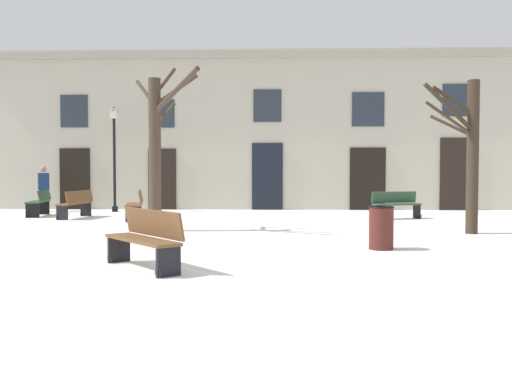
# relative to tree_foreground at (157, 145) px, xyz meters

# --- Properties ---
(ground_plane) EXTENTS (36.62, 36.62, 0.00)m
(ground_plane) POSITION_rel_tree_foreground_xyz_m (2.53, -2.66, -2.19)
(ground_plane) COLOR white
(building_facade) EXTENTS (22.89, 0.60, 6.11)m
(building_facade) POSITION_rel_tree_foreground_xyz_m (2.54, 7.76, 0.91)
(building_facade) COLOR #BCB29E
(building_facade) RESTS_ON ground
(tree_foreground) EXTENTS (2.02, 2.17, 4.22)m
(tree_foreground) POSITION_rel_tree_foreground_xyz_m (0.00, 0.00, 0.00)
(tree_foreground) COLOR #423326
(tree_foreground) RESTS_ON ground
(tree_near_facade) EXTENTS (1.52, 1.16, 3.73)m
(tree_near_facade) POSITION_rel_tree_foreground_xyz_m (7.71, -0.33, -0.17)
(tree_near_facade) COLOR #382B1E
(tree_near_facade) RESTS_ON ground
(streetlamp) EXTENTS (0.30, 0.30, 3.81)m
(streetlamp) POSITION_rel_tree_foreground_xyz_m (-2.86, 6.33, 0.14)
(streetlamp) COLOR black
(streetlamp) RESTS_ON ground
(litter_bin) EXTENTS (0.51, 0.51, 0.86)m
(litter_bin) POSITION_rel_tree_foreground_xyz_m (5.09, -3.14, -1.76)
(litter_bin) COLOR #4C1E19
(litter_bin) RESTS_ON ground
(bench_back_to_back_right) EXTENTS (1.61, 0.86, 0.86)m
(bench_back_to_back_right) POSITION_rel_tree_foreground_xyz_m (6.79, 3.75, -1.74)
(bench_back_to_back_right) COLOR #2D4C33
(bench_back_to_back_right) RESTS_ON ground
(bench_near_lamp) EXTENTS (0.73, 1.59, 0.87)m
(bench_near_lamp) POSITION_rel_tree_foreground_xyz_m (-4.86, 4.40, -1.73)
(bench_near_lamp) COLOR #2D4C33
(bench_near_lamp) RESTS_ON ground
(bench_by_litter_bin) EXTENTS (0.71, 1.68, 0.89)m
(bench_by_litter_bin) POSITION_rel_tree_foreground_xyz_m (-3.38, 3.68, -1.72)
(bench_by_litter_bin) COLOR brown
(bench_by_litter_bin) RESTS_ON ground
(bench_back_to_back_left) EXTENTS (1.53, 1.70, 0.95)m
(bench_back_to_back_left) POSITION_rel_tree_foreground_xyz_m (0.92, -5.46, -1.70)
(bench_back_to_back_left) COLOR brown
(bench_back_to_back_left) RESTS_ON ground
(bench_near_center_tree) EXTENTS (0.81, 1.64, 0.93)m
(bench_near_center_tree) POSITION_rel_tree_foreground_xyz_m (-1.32, 3.11, -1.72)
(bench_near_center_tree) COLOR brown
(bench_near_center_tree) RESTS_ON ground
(person_crossing_plaza) EXTENTS (0.44, 0.37, 1.66)m
(person_crossing_plaza) POSITION_rel_tree_foreground_xyz_m (-5.50, 6.37, -1.27)
(person_crossing_plaza) COLOR black
(person_crossing_plaza) RESTS_ON ground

